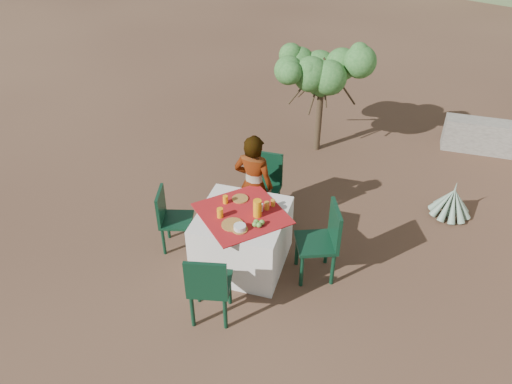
% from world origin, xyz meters
% --- Properties ---
extents(ground, '(160.00, 160.00, 0.00)m').
position_xyz_m(ground, '(0.00, 0.00, 0.00)').
color(ground, '#3A251A').
rests_on(ground, ground).
extents(table, '(1.30, 1.30, 0.76)m').
position_xyz_m(table, '(-0.10, -0.37, 0.38)').
color(table, white).
rests_on(table, ground).
extents(chair_far, '(0.45, 0.45, 0.96)m').
position_xyz_m(chair_far, '(-0.10, 0.61, 0.53)').
color(chair_far, black).
rests_on(chair_far, ground).
extents(chair_near, '(0.51, 0.51, 0.94)m').
position_xyz_m(chair_near, '(-0.15, -1.36, 0.52)').
color(chair_near, black).
rests_on(chair_near, ground).
extents(chair_left, '(0.48, 0.48, 0.85)m').
position_xyz_m(chair_left, '(-1.06, -0.34, 0.47)').
color(chair_left, black).
rests_on(chair_left, ground).
extents(chair_right, '(0.59, 0.59, 0.98)m').
position_xyz_m(chair_right, '(0.87, -0.30, 0.55)').
color(chair_right, black).
rests_on(chair_right, ground).
extents(person, '(0.55, 0.39, 1.44)m').
position_xyz_m(person, '(-0.15, 0.28, 0.72)').
color(person, '#8C6651').
rests_on(person, ground).
extents(shrub_tree, '(1.39, 1.37, 1.64)m').
position_xyz_m(shrub_tree, '(0.30, 2.72, 1.30)').
color(shrub_tree, '#443522').
rests_on(shrub_tree, ground).
extents(agave, '(0.58, 0.58, 0.62)m').
position_xyz_m(agave, '(2.40, 1.37, 0.21)').
color(agave, gray).
rests_on(agave, ground).
extents(plate_far, '(0.20, 0.20, 0.01)m').
position_xyz_m(plate_far, '(-0.21, -0.11, 0.77)').
color(plate_far, brown).
rests_on(plate_far, table).
extents(plate_near, '(0.26, 0.26, 0.01)m').
position_xyz_m(plate_near, '(-0.13, -0.61, 0.77)').
color(plate_near, brown).
rests_on(plate_near, table).
extents(glass_far, '(0.06, 0.06, 0.10)m').
position_xyz_m(glass_far, '(-0.35, -0.24, 0.81)').
color(glass_far, orange).
rests_on(glass_far, table).
extents(glass_near, '(0.07, 0.07, 0.12)m').
position_xyz_m(glass_near, '(-0.32, -0.51, 0.82)').
color(glass_near, orange).
rests_on(glass_near, table).
extents(juice_pitcher, '(0.10, 0.10, 0.22)m').
position_xyz_m(juice_pitcher, '(0.09, -0.37, 0.87)').
color(juice_pitcher, orange).
rests_on(juice_pitcher, table).
extents(bowl_plate, '(0.18, 0.18, 0.01)m').
position_xyz_m(bowl_plate, '(-0.03, -0.67, 0.77)').
color(bowl_plate, brown).
rests_on(bowl_plate, table).
extents(white_bowl, '(0.14, 0.14, 0.05)m').
position_xyz_m(white_bowl, '(-0.03, -0.67, 0.80)').
color(white_bowl, silver).
rests_on(white_bowl, bowl_plate).
extents(jar_left, '(0.06, 0.06, 0.10)m').
position_xyz_m(jar_left, '(0.16, -0.21, 0.81)').
color(jar_left, '#C58122').
rests_on(jar_left, table).
extents(jar_right, '(0.05, 0.05, 0.09)m').
position_xyz_m(jar_right, '(0.21, -0.13, 0.80)').
color(jar_right, '#C58122').
rests_on(jar_right, table).
extents(napkin_holder, '(0.08, 0.05, 0.09)m').
position_xyz_m(napkin_holder, '(0.09, -0.27, 0.81)').
color(napkin_holder, silver).
rests_on(napkin_holder, table).
extents(fruit_cluster, '(0.13, 0.12, 0.06)m').
position_xyz_m(fruit_cluster, '(0.15, -0.54, 0.79)').
color(fruit_cluster, '#609A38').
rests_on(fruit_cluster, table).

